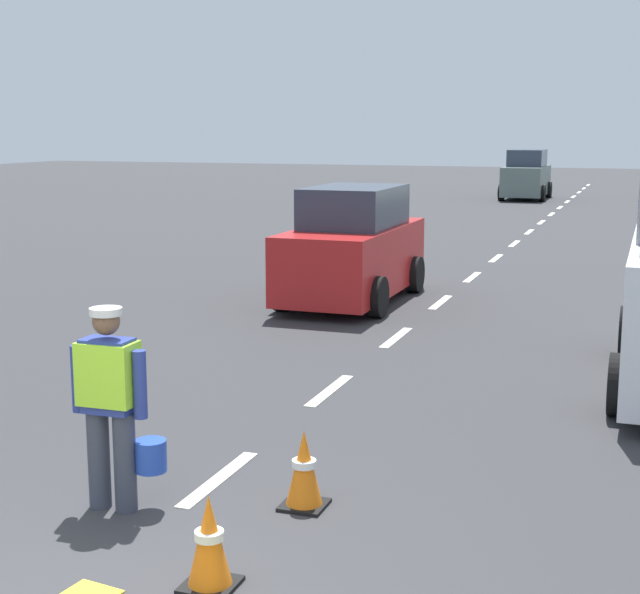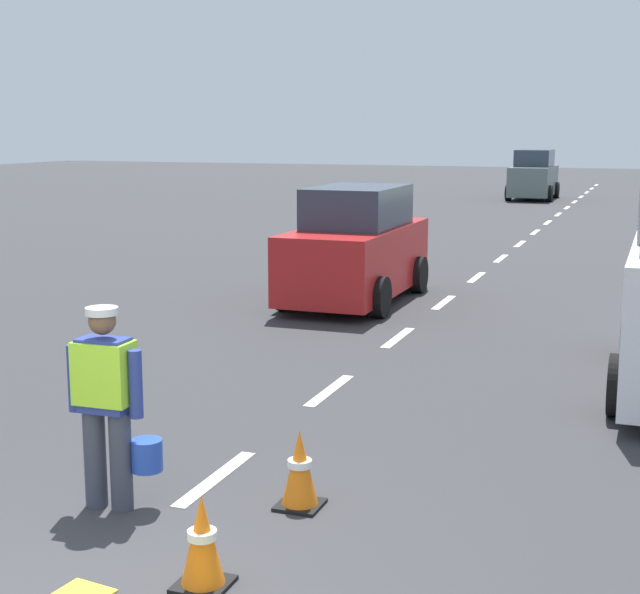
# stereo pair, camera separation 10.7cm
# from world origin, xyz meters

# --- Properties ---
(ground_plane) EXTENTS (96.00, 96.00, 0.00)m
(ground_plane) POSITION_xyz_m (0.00, 21.00, 0.00)
(ground_plane) COLOR #333335
(lane_center_line) EXTENTS (0.14, 46.40, 0.01)m
(lane_center_line) POSITION_xyz_m (0.00, 25.20, 0.00)
(lane_center_line) COLOR silver
(lane_center_line) RESTS_ON ground
(road_worker) EXTENTS (0.76, 0.38, 1.67)m
(road_worker) POSITION_xyz_m (-0.51, 1.84, 0.93)
(road_worker) COLOR #383D4C
(road_worker) RESTS_ON ground
(traffic_cone_near) EXTENTS (0.36, 0.36, 0.66)m
(traffic_cone_near) POSITION_xyz_m (0.81, 0.89, 0.32)
(traffic_cone_near) COLOR black
(traffic_cone_near) RESTS_ON ground
(traffic_cone_far) EXTENTS (0.36, 0.36, 0.65)m
(traffic_cone_far) POSITION_xyz_m (0.93, 2.38, 0.32)
(traffic_cone_far) COLOR black
(traffic_cone_far) RESTS_ON ground
(car_oncoming_lead) EXTENTS (1.88, 4.06, 2.03)m
(car_oncoming_lead) POSITION_xyz_m (-1.52, 11.34, 0.94)
(car_oncoming_lead) COLOR red
(car_oncoming_lead) RESTS_ON ground
(car_oncoming_third) EXTENTS (1.90, 3.92, 2.10)m
(car_oncoming_third) POSITION_xyz_m (-1.83, 36.70, 0.97)
(car_oncoming_third) COLOR slate
(car_oncoming_third) RESTS_ON ground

